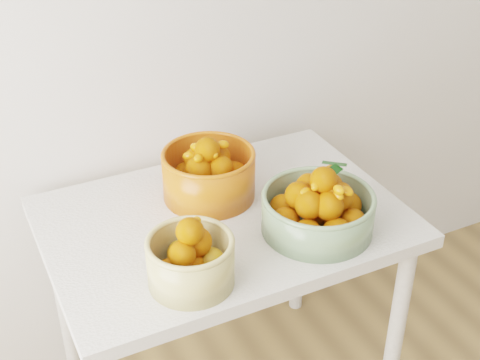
# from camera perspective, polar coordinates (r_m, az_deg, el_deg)

# --- Properties ---
(table) EXTENTS (1.00, 0.70, 0.75)m
(table) POSITION_cam_1_polar(r_m,az_deg,el_deg) (1.95, -1.35, -5.39)
(table) COLOR silver
(table) RESTS_ON ground
(bowl_cream) EXTENTS (0.25, 0.25, 0.19)m
(bowl_cream) POSITION_cam_1_polar(r_m,az_deg,el_deg) (1.63, -4.26, -6.75)
(bowl_cream) COLOR tan
(bowl_cream) RESTS_ON table
(bowl_green) EXTENTS (0.36, 0.36, 0.20)m
(bowl_green) POSITION_cam_1_polar(r_m,az_deg,el_deg) (1.82, 6.68, -2.47)
(bowl_green) COLOR gray
(bowl_green) RESTS_ON table
(bowl_orange) EXTENTS (0.35, 0.35, 0.20)m
(bowl_orange) POSITION_cam_1_polar(r_m,az_deg,el_deg) (1.95, -2.67, 0.60)
(bowl_orange) COLOR #CE5315
(bowl_orange) RESTS_ON table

